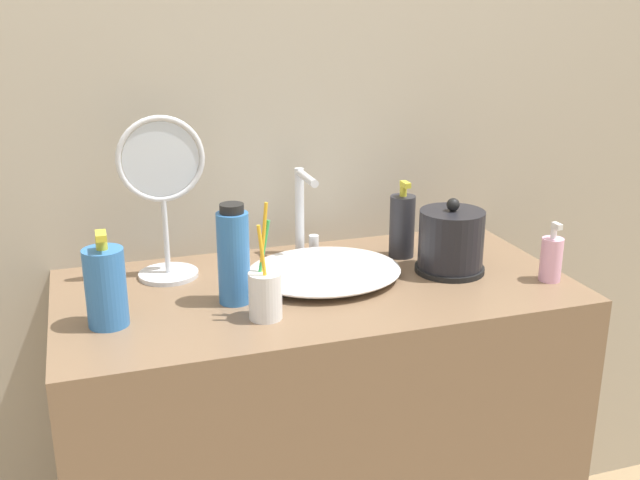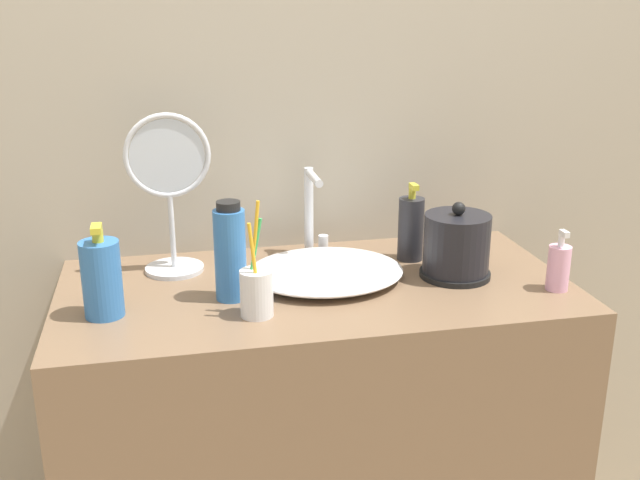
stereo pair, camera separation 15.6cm
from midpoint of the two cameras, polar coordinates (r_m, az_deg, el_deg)
name	(u,v)px [view 1 (the left image)]	position (r m, az deg, el deg)	size (l,w,h in m)	color
wall_back	(278,78)	(1.77, -5.81, 12.20)	(6.00, 0.04, 2.60)	#ADA38E
vanity_counter	(317,464)	(1.81, -2.82, -16.75)	(1.08, 0.54, 0.90)	brown
sink_basin	(324,271)	(1.62, -2.45, -2.40)	(0.34, 0.29, 0.04)	white
faucet	(303,208)	(1.74, -3.85, 2.39)	(0.06, 0.13, 0.21)	silver
electric_kettle	(451,244)	(1.66, 7.31, -0.32)	(0.15, 0.15, 0.17)	black
toothbrush_cup	(265,293)	(1.43, -7.34, -4.12)	(0.06, 0.06, 0.23)	silver
lotion_bottle	(551,258)	(1.65, 14.66, -1.41)	(0.05, 0.05, 0.13)	#EAA8C6
shampoo_bottle	(234,256)	(1.49, -9.60, -1.24)	(0.06, 0.06, 0.20)	#3370B7
mouthwash_bottle	(106,287)	(1.46, -19.01, -3.44)	(0.08, 0.08, 0.19)	#3370B7
hand_cream_bottle	(402,225)	(1.74, 3.74, 1.08)	(0.06, 0.06, 0.18)	#28282D
vanity_mirror	(163,190)	(1.63, -14.60, 3.64)	(0.18, 0.13, 0.35)	silver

